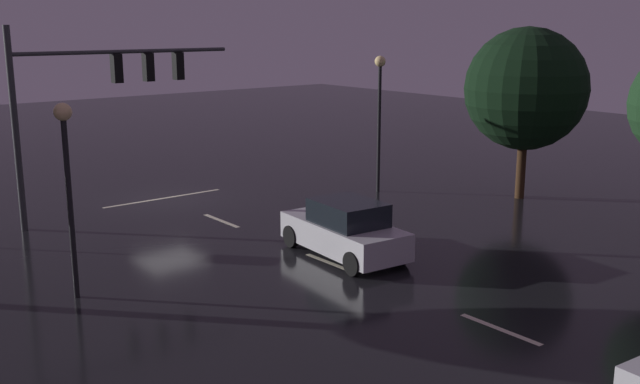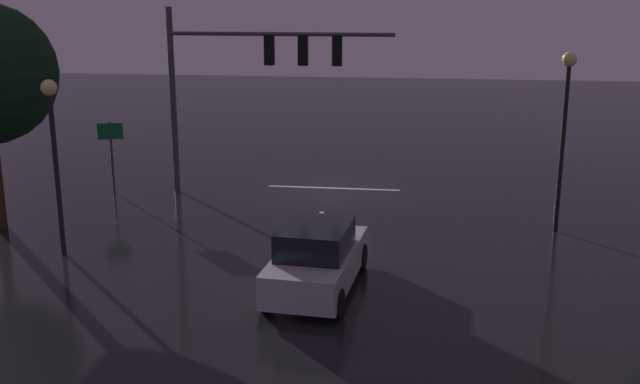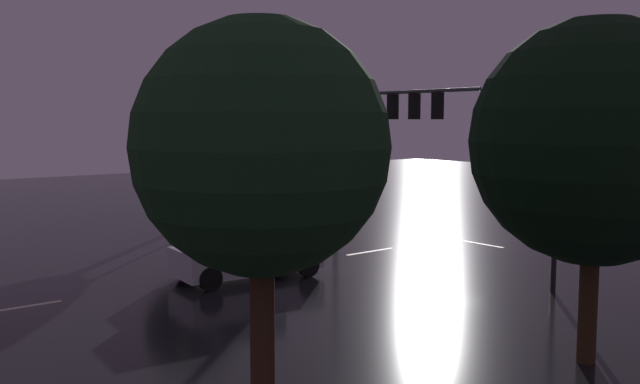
{
  "view_description": "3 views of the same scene",
  "coord_description": "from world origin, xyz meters",
  "views": [
    {
      "loc": [
        12.89,
        25.54,
        6.75
      ],
      "look_at": [
        -1.1,
        8.14,
        1.62
      ],
      "focal_mm": 41.39,
      "sensor_mm": 36.0,
      "label": 1
    },
    {
      "loc": [
        -3.22,
        26.89,
        7.06
      ],
      "look_at": [
        -0.48,
        6.97,
        1.77
      ],
      "focal_mm": 41.99,
      "sensor_mm": 36.0,
      "label": 2
    },
    {
      "loc": [
        -18.06,
        20.61,
        4.71
      ],
      "look_at": [
        -0.06,
        6.34,
        2.3
      ],
      "focal_mm": 39.07,
      "sensor_mm": 36.0,
      "label": 3
    }
  ],
  "objects": [
    {
      "name": "street_lamp_left_kerb",
      "position": [
        -7.43,
        4.06,
        3.8
      ],
      "size": [
        0.44,
        0.44,
        5.49
      ],
      "color": "black",
      "rests_on": "ground_plane"
    },
    {
      "name": "route_sign",
      "position": [
        7.93,
        1.5,
        1.93
      ],
      "size": [
        0.88,
        0.3,
        2.67
      ],
      "color": "#383A3D",
      "rests_on": "ground_plane"
    },
    {
      "name": "street_lamp_right_kerb",
      "position": [
        6.69,
        8.04,
        3.44
      ],
      "size": [
        0.44,
        0.44,
        4.9
      ],
      "color": "black",
      "rests_on": "ground_plane"
    },
    {
      "name": "stop_bar",
      "position": [
        0.0,
        -0.34,
        0.0
      ],
      "size": [
        5.0,
        0.16,
        0.01
      ],
      "primitive_type": "cube",
      "color": "beige",
      "rests_on": "ground_plane"
    },
    {
      "name": "lane_dash_far",
      "position": [
        0.0,
        4.0,
        0.0
      ],
      "size": [
        0.16,
        2.2,
        0.01
      ],
      "primitive_type": "cube",
      "rotation": [
        0.0,
        0.0,
        1.57
      ],
      "color": "beige",
      "rests_on": "ground_plane"
    },
    {
      "name": "traffic_signal_assembly",
      "position": [
        2.81,
        0.85,
        4.63
      ],
      "size": [
        8.07,
        0.47,
        6.69
      ],
      "color": "#383A3D",
      "rests_on": "ground_plane"
    },
    {
      "name": "lane_dash_mid",
      "position": [
        0.0,
        10.0,
        0.0
      ],
      "size": [
        0.16,
        2.2,
        0.01
      ],
      "primitive_type": "cube",
      "rotation": [
        0.0,
        0.0,
        1.57
      ],
      "color": "beige",
      "rests_on": "ground_plane"
    },
    {
      "name": "ground_plane",
      "position": [
        0.0,
        0.0,
        0.0
      ],
      "size": [
        80.0,
        80.0,
        0.0
      ],
      "primitive_type": "plane",
      "color": "black"
    },
    {
      "name": "car_approaching",
      "position": [
        -0.78,
        9.71,
        0.8
      ],
      "size": [
        2.23,
        4.49,
        1.7
      ],
      "color": "#B7B7BC",
      "rests_on": "ground_plane"
    }
  ]
}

